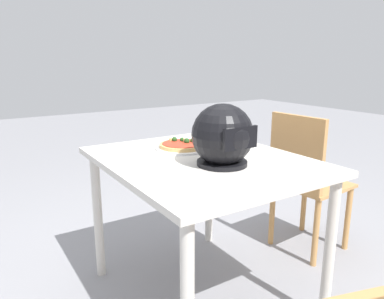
% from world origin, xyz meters
% --- Properties ---
extents(ground_plane, '(14.00, 14.00, 0.00)m').
position_xyz_m(ground_plane, '(0.00, 0.00, 0.00)').
color(ground_plane, gray).
extents(dining_table, '(0.88, 1.07, 0.76)m').
position_xyz_m(dining_table, '(0.00, 0.00, 0.66)').
color(dining_table, beige).
rests_on(dining_table, ground).
extents(pizza_plate, '(0.28, 0.28, 0.01)m').
position_xyz_m(pizza_plate, '(-0.01, -0.20, 0.76)').
color(pizza_plate, white).
rests_on(pizza_plate, dining_table).
extents(pizza, '(0.25, 0.25, 0.05)m').
position_xyz_m(pizza, '(-0.01, -0.20, 0.78)').
color(pizza, tan).
rests_on(pizza, pizza_plate).
extents(motorcycle_helmet, '(0.28, 0.28, 0.28)m').
position_xyz_m(motorcycle_helmet, '(-0.01, 0.15, 0.89)').
color(motorcycle_helmet, black).
rests_on(motorcycle_helmet, dining_table).
extents(chair_side, '(0.43, 0.43, 0.90)m').
position_xyz_m(chair_side, '(-0.80, -0.05, 0.51)').
color(chair_side, '#B7844C').
rests_on(chair_side, ground).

